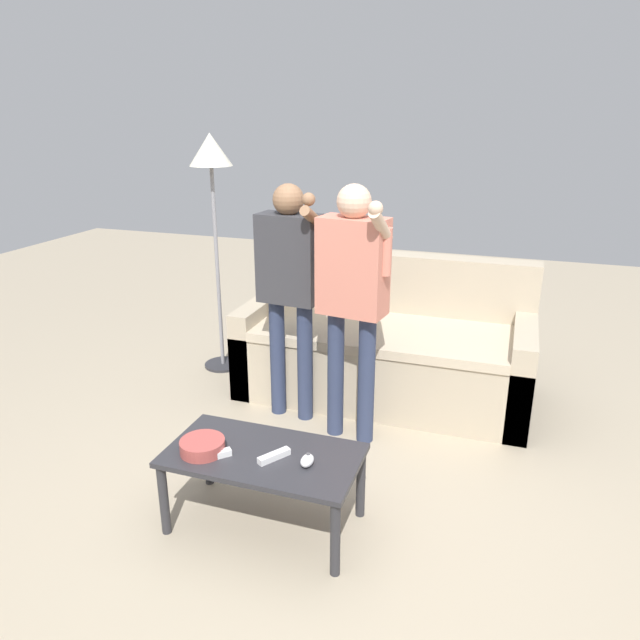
# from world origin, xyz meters

# --- Properties ---
(ground_plane) EXTENTS (12.00, 12.00, 0.00)m
(ground_plane) POSITION_xyz_m (0.00, 0.00, 0.00)
(ground_plane) COLOR tan
(couch) EXTENTS (1.92, 0.89, 0.92)m
(couch) POSITION_xyz_m (-0.01, 1.52, 0.32)
(couch) COLOR #B7A88E
(couch) RESTS_ON ground
(coffee_table) EXTENTS (0.89, 0.48, 0.39)m
(coffee_table) POSITION_xyz_m (-0.23, -0.07, 0.33)
(coffee_table) COLOR #2D2D33
(coffee_table) RESTS_ON ground
(snack_bowl) EXTENTS (0.21, 0.21, 0.06)m
(snack_bowl) POSITION_xyz_m (-0.49, -0.15, 0.42)
(snack_bowl) COLOR #B24C47
(snack_bowl) RESTS_ON coffee_table
(game_remote_nunchuk) EXTENTS (0.06, 0.09, 0.05)m
(game_remote_nunchuk) POSITION_xyz_m (0.00, -0.10, 0.41)
(game_remote_nunchuk) COLOR white
(game_remote_nunchuk) RESTS_ON coffee_table
(floor_lamp) EXTENTS (0.30, 0.30, 1.73)m
(floor_lamp) POSITION_xyz_m (-1.29, 1.53, 1.46)
(floor_lamp) COLOR #2D2D33
(floor_lamp) RESTS_ON ground
(player_left) EXTENTS (0.44, 0.32, 1.48)m
(player_left) POSITION_xyz_m (-0.50, 0.98, 0.93)
(player_left) COLOR #2D3856
(player_left) RESTS_ON ground
(player_center) EXTENTS (0.44, 0.35, 1.51)m
(player_center) POSITION_xyz_m (-0.07, 0.83, 0.95)
(player_center) COLOR #2D3856
(player_center) RESTS_ON ground
(game_remote_wand_near) EXTENTS (0.12, 0.15, 0.03)m
(game_remote_wand_near) POSITION_xyz_m (-0.16, -0.10, 0.40)
(game_remote_wand_near) COLOR white
(game_remote_wand_near) RESTS_ON coffee_table
(game_remote_wand_far) EXTENTS (0.13, 0.13, 0.03)m
(game_remote_wand_far) POSITION_xyz_m (-0.41, -0.18, 0.40)
(game_remote_wand_far) COLOR white
(game_remote_wand_far) RESTS_ON coffee_table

